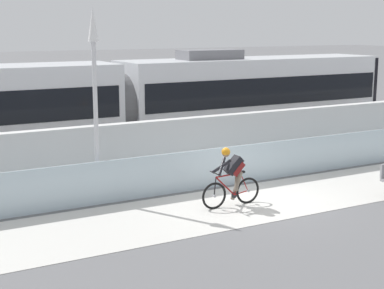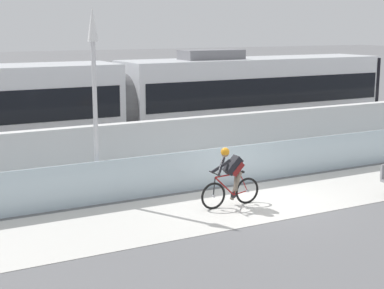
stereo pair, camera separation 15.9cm
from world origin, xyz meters
name	(u,v)px [view 1 (the left image)]	position (x,y,z in m)	size (l,w,h in m)	color
ground_plane	(257,202)	(0.00, 0.00, 0.00)	(200.00, 200.00, 0.00)	slate
bike_path_deck	(257,202)	(0.00, 0.00, 0.01)	(32.00, 3.20, 0.01)	silver
glass_parapet	(221,167)	(0.00, 1.85, 0.59)	(32.00, 0.05, 1.18)	silver
concrete_barrier_wall	(192,146)	(0.00, 3.65, 0.92)	(32.00, 0.36, 1.83)	silver
tram_rail_near	(159,158)	(0.00, 6.13, 0.00)	(32.00, 0.08, 0.01)	#595654
tram_rail_far	(142,151)	(0.00, 7.57, 0.00)	(32.00, 0.08, 0.01)	#595654
tram	(118,106)	(-1.24, 6.85, 1.89)	(22.56, 2.54, 3.81)	silver
cyclist_on_bike	(232,178)	(-0.83, 0.00, 0.78)	(1.77, 0.58, 1.61)	black
lamp_post_antenna	(95,80)	(-3.75, 2.15, 3.29)	(0.28, 0.28, 5.20)	gray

